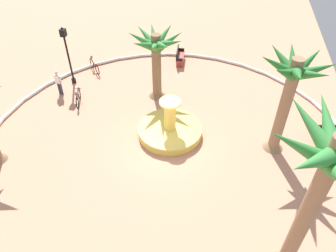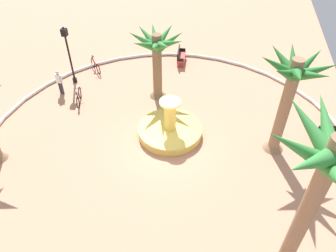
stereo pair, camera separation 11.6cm
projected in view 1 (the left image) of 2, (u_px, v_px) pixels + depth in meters
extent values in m
plane|color=tan|center=(167.00, 143.00, 16.52)|extent=(80.00, 80.00, 0.00)
torus|color=silver|center=(167.00, 142.00, 16.46)|extent=(18.98, 18.98, 0.20)
cylinder|color=gold|center=(170.00, 131.00, 16.92)|extent=(3.36, 3.36, 0.45)
cylinder|color=#236093|center=(170.00, 131.00, 16.94)|extent=(2.96, 2.96, 0.34)
cylinder|color=gold|center=(170.00, 116.00, 16.25)|extent=(0.60, 0.60, 1.60)
cylinder|color=#F1C954|center=(170.00, 102.00, 15.69)|extent=(1.08, 1.08, 0.12)
cylinder|color=#8E6B4C|center=(284.00, 108.00, 14.65)|extent=(0.54, 0.54, 5.06)
cone|color=#8E6B4C|center=(273.00, 144.00, 16.13)|extent=(1.03, 1.03, 0.50)
cone|color=#28702D|center=(298.00, 74.00, 12.60)|extent=(1.80, 0.66, 1.08)
cone|color=#28702D|center=(311.00, 75.00, 12.74)|extent=(1.67, 1.60, 1.23)
cone|color=#28702D|center=(315.00, 70.00, 13.10)|extent=(0.70, 1.78, 1.29)
cone|color=#28702D|center=(307.00, 62.00, 13.58)|extent=(1.65, 1.60, 1.28)
cone|color=#28702D|center=(293.00, 59.00, 13.82)|extent=(1.78, 0.74, 1.34)
cone|color=#28702D|center=(283.00, 59.00, 13.72)|extent=(1.65, 1.61, 1.25)
cone|color=#28702D|center=(278.00, 66.00, 13.33)|extent=(0.66, 1.78, 1.27)
cone|color=#28702D|center=(285.00, 73.00, 12.91)|extent=(1.69, 1.56, 1.28)
cylinder|color=brown|center=(157.00, 67.00, 18.43)|extent=(0.54, 0.54, 4.01)
cone|color=brown|center=(157.00, 92.00, 19.57)|extent=(1.02, 1.02, 0.50)
cone|color=#337F38|center=(154.00, 47.00, 16.75)|extent=(1.85, 0.79, 1.20)
cone|color=#337F38|center=(162.00, 46.00, 16.74)|extent=(1.80, 1.50, 1.10)
cone|color=#337F38|center=(169.00, 43.00, 17.03)|extent=(1.09, 1.88, 1.16)
cone|color=#337F38|center=(169.00, 41.00, 17.53)|extent=(1.22, 1.83, 1.37)
cone|color=#337F38|center=(164.00, 35.00, 17.83)|extent=(1.88, 1.18, 1.15)
cone|color=#337F38|center=(154.00, 36.00, 17.95)|extent=(1.85, 1.20, 1.32)
cone|color=#337F38|center=(147.00, 36.00, 17.79)|extent=(1.51, 1.78, 1.22)
cone|color=#337F38|center=(142.00, 40.00, 17.47)|extent=(0.63, 1.80, 1.27)
cone|color=#337F38|center=(145.00, 45.00, 16.97)|extent=(1.77, 1.52, 1.25)
cylinder|color=#8E6B4C|center=(307.00, 213.00, 9.70)|extent=(0.50, 0.50, 6.26)
cone|color=#337F38|center=(328.00, 123.00, 8.57)|extent=(2.09, 0.83, 1.20)
cone|color=#337F38|center=(312.00, 126.00, 8.51)|extent=(1.96, 1.66, 1.24)
cone|color=#337F38|center=(302.00, 149.00, 8.02)|extent=(0.76, 2.03, 1.43)
cone|color=#337F38|center=(316.00, 162.00, 7.47)|extent=(1.84, 1.83, 1.15)
cube|color=#B73D33|center=(180.00, 57.00, 22.58)|extent=(1.64, 0.64, 0.12)
cube|color=black|center=(177.00, 53.00, 22.40)|extent=(1.60, 0.22, 0.50)
cube|color=#9C342B|center=(180.00, 60.00, 22.74)|extent=(1.51, 0.59, 0.39)
cube|color=black|center=(181.00, 50.00, 23.05)|extent=(0.12, 0.46, 0.24)
cube|color=black|center=(179.00, 60.00, 21.92)|extent=(0.12, 0.46, 0.24)
cube|color=#B73D33|center=(332.00, 136.00, 16.28)|extent=(0.82, 1.67, 0.12)
cube|color=black|center=(333.00, 129.00, 16.24)|extent=(0.41, 1.58, 0.50)
cube|color=#9C342B|center=(331.00, 140.00, 16.45)|extent=(0.75, 1.54, 0.39)
cube|color=black|center=(319.00, 134.00, 16.18)|extent=(0.46, 0.17, 0.24)
cylinder|color=black|center=(69.00, 60.00, 19.84)|extent=(0.12, 0.12, 3.20)
cylinder|color=black|center=(74.00, 80.00, 20.78)|extent=(0.28, 0.28, 0.30)
cube|color=black|center=(63.00, 33.00, 18.65)|extent=(0.32, 0.32, 0.44)
sphere|color=#F2EDCC|center=(63.00, 33.00, 18.65)|extent=(0.22, 0.22, 0.22)
cone|color=black|center=(62.00, 28.00, 18.47)|extent=(0.20, 0.20, 0.18)
torus|color=black|center=(79.00, 93.00, 19.32)|extent=(0.70, 0.28, 0.72)
torus|color=black|center=(77.00, 103.00, 18.56)|extent=(0.70, 0.28, 0.72)
cylinder|color=black|center=(77.00, 95.00, 18.79)|extent=(0.92, 0.34, 0.05)
cylinder|color=black|center=(76.00, 96.00, 18.43)|extent=(0.04, 0.04, 0.30)
cube|color=black|center=(76.00, 94.00, 18.32)|extent=(0.22, 0.16, 0.06)
cylinder|color=black|center=(78.00, 89.00, 19.04)|extent=(0.16, 0.43, 0.03)
torus|color=black|center=(97.00, 69.00, 21.41)|extent=(0.57, 0.53, 0.72)
torus|color=black|center=(92.00, 63.00, 22.06)|extent=(0.57, 0.53, 0.72)
cylinder|color=#B21919|center=(94.00, 63.00, 21.59)|extent=(0.73, 0.68, 0.05)
cylinder|color=#B21919|center=(92.00, 59.00, 21.72)|extent=(0.04, 0.04, 0.30)
cube|color=black|center=(91.00, 57.00, 21.60)|extent=(0.22, 0.21, 0.06)
cylinder|color=#B21919|center=(96.00, 64.00, 21.21)|extent=(0.32, 0.35, 0.03)
cylinder|color=#33333D|center=(59.00, 88.00, 19.65)|extent=(0.14, 0.14, 0.82)
cylinder|color=#33333D|center=(61.00, 89.00, 19.58)|extent=(0.14, 0.14, 0.82)
cube|color=white|center=(58.00, 79.00, 19.17)|extent=(0.29, 0.38, 0.56)
sphere|color=beige|center=(56.00, 73.00, 18.91)|extent=(0.22, 0.22, 0.22)
cylinder|color=white|center=(55.00, 78.00, 19.25)|extent=(0.09, 0.09, 0.53)
cylinder|color=white|center=(60.00, 80.00, 19.09)|extent=(0.09, 0.09, 0.53)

